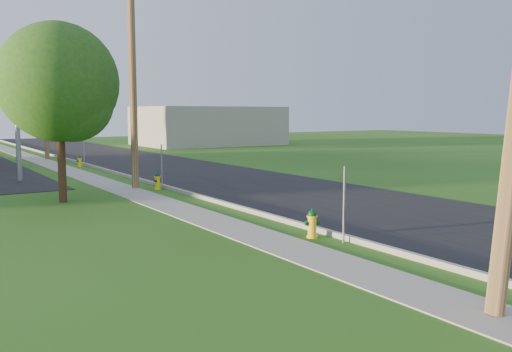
{
  "coord_description": "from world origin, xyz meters",
  "views": [
    {
      "loc": [
        -9.2,
        -6.13,
        3.37
      ],
      "look_at": [
        0.0,
        8.0,
        1.4
      ],
      "focal_mm": 38.0,
      "sensor_mm": 36.0,
      "label": 1
    }
  ],
  "objects_px": {
    "utility_pole_far": "(43,93)",
    "hydrant_mid": "(158,181)",
    "price_pylon": "(14,70)",
    "tree_verge": "(62,87)",
    "hydrant_far": "(80,161)",
    "utility_pole_mid": "(133,77)",
    "hydrant_near": "(312,224)"
  },
  "relations": [
    {
      "from": "hydrant_mid",
      "to": "tree_verge",
      "type": "bearing_deg",
      "value": -163.03
    },
    {
      "from": "price_pylon",
      "to": "hydrant_far",
      "type": "height_order",
      "value": "price_pylon"
    },
    {
      "from": "price_pylon",
      "to": "tree_verge",
      "type": "xyz_separation_m",
      "value": [
        0.33,
        -7.69,
        -1.11
      ]
    },
    {
      "from": "tree_verge",
      "to": "hydrant_near",
      "type": "height_order",
      "value": "tree_verge"
    },
    {
      "from": "price_pylon",
      "to": "hydrant_mid",
      "type": "xyz_separation_m",
      "value": [
        4.59,
        -6.39,
        -5.06
      ]
    },
    {
      "from": "utility_pole_far",
      "to": "hydrant_mid",
      "type": "bearing_deg",
      "value": -87.91
    },
    {
      "from": "utility_pole_far",
      "to": "price_pylon",
      "type": "distance_m",
      "value": 13.11
    },
    {
      "from": "hydrant_near",
      "to": "hydrant_far",
      "type": "relative_size",
      "value": 1.07
    },
    {
      "from": "hydrant_near",
      "to": "hydrant_mid",
      "type": "distance_m",
      "value": 11.02
    },
    {
      "from": "hydrant_mid",
      "to": "hydrant_far",
      "type": "relative_size",
      "value": 1.03
    },
    {
      "from": "hydrant_mid",
      "to": "hydrant_near",
      "type": "bearing_deg",
      "value": -90.9
    },
    {
      "from": "utility_pole_mid",
      "to": "price_pylon",
      "type": "distance_m",
      "value": 6.76
    },
    {
      "from": "utility_pole_far",
      "to": "utility_pole_mid",
      "type": "bearing_deg",
      "value": -90.0
    },
    {
      "from": "utility_pole_mid",
      "to": "price_pylon",
      "type": "relative_size",
      "value": 1.43
    },
    {
      "from": "price_pylon",
      "to": "hydrant_mid",
      "type": "height_order",
      "value": "price_pylon"
    },
    {
      "from": "price_pylon",
      "to": "hydrant_near",
      "type": "relative_size",
      "value": 8.59
    },
    {
      "from": "hydrant_near",
      "to": "hydrant_mid",
      "type": "relative_size",
      "value": 1.03
    },
    {
      "from": "price_pylon",
      "to": "hydrant_near",
      "type": "bearing_deg",
      "value": -75.77
    },
    {
      "from": "hydrant_mid",
      "to": "utility_pole_far",
      "type": "bearing_deg",
      "value": 92.09
    },
    {
      "from": "hydrant_mid",
      "to": "price_pylon",
      "type": "bearing_deg",
      "value": 125.68
    },
    {
      "from": "utility_pole_far",
      "to": "hydrant_mid",
      "type": "relative_size",
      "value": 12.3
    },
    {
      "from": "hydrant_far",
      "to": "tree_verge",
      "type": "bearing_deg",
      "value": -107.16
    },
    {
      "from": "utility_pole_mid",
      "to": "hydrant_mid",
      "type": "relative_size",
      "value": 12.68
    },
    {
      "from": "hydrant_far",
      "to": "utility_pole_mid",
      "type": "bearing_deg",
      "value": -92.78
    },
    {
      "from": "hydrant_mid",
      "to": "hydrant_far",
      "type": "height_order",
      "value": "hydrant_mid"
    },
    {
      "from": "price_pylon",
      "to": "tree_verge",
      "type": "bearing_deg",
      "value": -87.51
    },
    {
      "from": "utility_pole_far",
      "to": "hydrant_far",
      "type": "xyz_separation_m",
      "value": [
        0.54,
        -6.9,
        -4.44
      ]
    },
    {
      "from": "utility_pole_mid",
      "to": "utility_pole_far",
      "type": "xyz_separation_m",
      "value": [
        0.0,
        18.0,
        -0.15
      ]
    },
    {
      "from": "utility_pole_far",
      "to": "hydrant_far",
      "type": "height_order",
      "value": "utility_pole_far"
    },
    {
      "from": "hydrant_far",
      "to": "hydrant_near",
      "type": "bearing_deg",
      "value": -90.06
    },
    {
      "from": "utility_pole_mid",
      "to": "utility_pole_far",
      "type": "bearing_deg",
      "value": 90.0
    },
    {
      "from": "utility_pole_far",
      "to": "hydrant_mid",
      "type": "height_order",
      "value": "utility_pole_far"
    }
  ]
}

